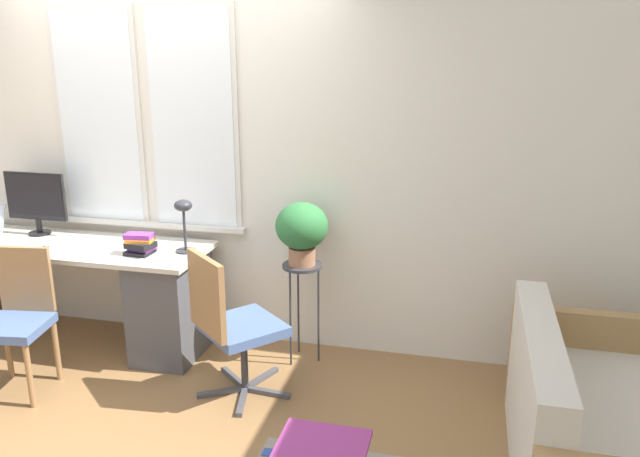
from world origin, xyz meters
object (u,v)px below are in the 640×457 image
(office_chair_swivel, at_px, (231,323))
(desk_lamp, at_px, (184,214))
(book_stack, at_px, (140,244))
(potted_plant, at_px, (302,229))
(desk_chair_wooden, at_px, (18,317))
(keyboard, at_px, (12,243))
(mouse, at_px, (48,244))
(couch_loveseat, at_px, (595,438))
(plant_stand, at_px, (302,277))
(monitor, at_px, (36,200))
(folding_stool, at_px, (322,452))

(office_chair_swivel, bearing_deg, desk_lamp, -1.31)
(book_stack, relative_size, potted_plant, 0.49)
(desk_chair_wooden, distance_m, office_chair_swivel, 1.33)
(book_stack, relative_size, desk_chair_wooden, 0.23)
(keyboard, distance_m, mouse, 0.28)
(couch_loveseat, relative_size, plant_stand, 2.16)
(potted_plant, bearing_deg, couch_loveseat, -28.73)
(desk_lamp, bearing_deg, potted_plant, 7.14)
(monitor, relative_size, potted_plant, 1.13)
(keyboard, relative_size, mouse, 4.99)
(mouse, bearing_deg, desk_lamp, 6.85)
(plant_stand, bearing_deg, potted_plant, -90.00)
(book_stack, distance_m, couch_loveseat, 2.89)
(mouse, relative_size, potted_plant, 0.18)
(mouse, relative_size, desk_chair_wooden, 0.09)
(monitor, height_order, couch_loveseat, monitor)
(office_chair_swivel, bearing_deg, plant_stand, -77.26)
(couch_loveseat, height_order, potted_plant, potted_plant)
(monitor, height_order, keyboard, monitor)
(desk_chair_wooden, bearing_deg, office_chair_swivel, 0.61)
(mouse, bearing_deg, keyboard, -177.11)
(keyboard, bearing_deg, potted_plant, 6.42)
(desk_lamp, height_order, potted_plant, potted_plant)
(desk_chair_wooden, distance_m, folding_stool, 2.20)
(couch_loveseat, height_order, plant_stand, couch_loveseat)
(keyboard, xyz_separation_m, folding_stool, (2.51, -1.22, -0.41))
(desk_lamp, bearing_deg, book_stack, -155.98)
(keyboard, distance_m, desk_lamp, 1.28)
(desk_chair_wooden, height_order, folding_stool, desk_chair_wooden)
(couch_loveseat, relative_size, potted_plant, 3.57)
(mouse, relative_size, folding_stool, 0.19)
(book_stack, bearing_deg, potted_plant, 11.70)
(monitor, distance_m, keyboard, 0.36)
(folding_stool, bearing_deg, potted_plant, 108.39)
(monitor, distance_m, desk_lamp, 1.23)
(keyboard, relative_size, book_stack, 1.83)
(book_stack, height_order, plant_stand, book_stack)
(monitor, bearing_deg, office_chair_swivel, -18.48)
(office_chair_swivel, xyz_separation_m, plant_stand, (0.29, 0.54, 0.12))
(monitor, bearing_deg, couch_loveseat, -14.54)
(desk_lamp, relative_size, office_chair_swivel, 0.38)
(book_stack, xyz_separation_m, folding_stool, (1.53, -1.23, -0.47))
(folding_stool, bearing_deg, desk_chair_wooden, 161.77)
(mouse, height_order, book_stack, book_stack)
(desk_lamp, distance_m, plant_stand, 0.89)
(office_chair_swivel, relative_size, plant_stand, 1.35)
(couch_loveseat, bearing_deg, plant_stand, 61.27)
(monitor, height_order, mouse, monitor)
(desk_chair_wooden, xyz_separation_m, folding_stool, (2.09, -0.69, -0.13))
(desk_lamp, distance_m, office_chair_swivel, 0.85)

